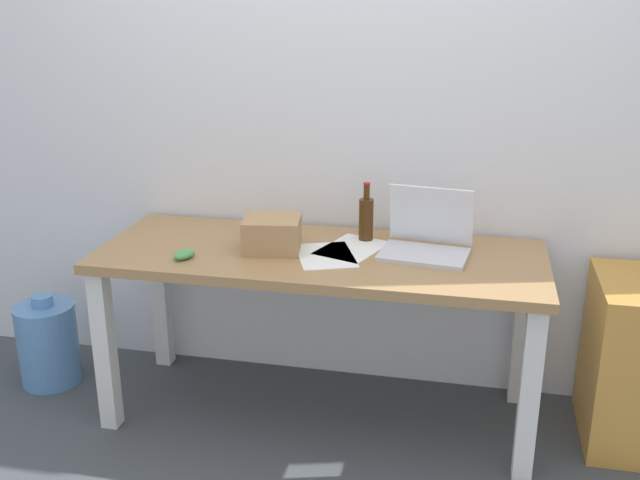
{
  "coord_description": "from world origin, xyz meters",
  "views": [
    {
      "loc": [
        0.57,
        -2.67,
        1.72
      ],
      "look_at": [
        0.0,
        0.0,
        0.77
      ],
      "focal_mm": 41.34,
      "sensor_mm": 36.0,
      "label": 1
    }
  ],
  "objects": [
    {
      "name": "ground_plane",
      "position": [
        0.0,
        0.0,
        0.0
      ],
      "size": [
        8.0,
        8.0,
        0.0
      ],
      "primitive_type": "plane",
      "color": "#42474C"
    },
    {
      "name": "back_wall",
      "position": [
        0.0,
        0.39,
        1.3
      ],
      "size": [
        5.2,
        0.08,
        2.6
      ],
      "primitive_type": "cube",
      "color": "white",
      "rests_on": "ground"
    },
    {
      "name": "desk",
      "position": [
        0.0,
        0.0,
        0.62
      ],
      "size": [
        1.76,
        0.67,
        0.72
      ],
      "color": "#A37A4C",
      "rests_on": "ground"
    },
    {
      "name": "laptop_right",
      "position": [
        0.41,
        0.07,
        0.78
      ],
      "size": [
        0.36,
        0.3,
        0.26
      ],
      "color": "silver",
      "rests_on": "desk"
    },
    {
      "name": "beer_bottle",
      "position": [
        0.15,
        0.18,
        0.82
      ],
      "size": [
        0.06,
        0.06,
        0.24
      ],
      "color": "#47280F",
      "rests_on": "desk"
    },
    {
      "name": "computer_mouse",
      "position": [
        -0.5,
        -0.18,
        0.74
      ],
      "size": [
        0.09,
        0.12,
        0.03
      ],
      "primitive_type": "ellipsoid",
      "rotation": [
        0.0,
        0.0,
        -0.38
      ],
      "color": "#4C9E56",
      "rests_on": "desk"
    },
    {
      "name": "cardboard_box",
      "position": [
        -0.19,
        -0.02,
        0.79
      ],
      "size": [
        0.25,
        0.22,
        0.13
      ],
      "primitive_type": "cube",
      "rotation": [
        0.0,
        0.0,
        0.16
      ],
      "color": "tan",
      "rests_on": "desk"
    },
    {
      "name": "paper_sheet_near_back",
      "position": [
        0.12,
        0.07,
        0.73
      ],
      "size": [
        0.3,
        0.35,
        0.0
      ],
      "primitive_type": "cube",
      "rotation": [
        0.0,
        0.0,
        -0.35
      ],
      "color": "white",
      "rests_on": "desk"
    },
    {
      "name": "paper_sheet_center",
      "position": [
        0.03,
        -0.04,
        0.73
      ],
      "size": [
        0.3,
        0.35,
        0.0
      ],
      "primitive_type": "cube",
      "rotation": [
        0.0,
        0.0,
        0.37
      ],
      "color": "white",
      "rests_on": "desk"
    },
    {
      "name": "water_cooler_jug",
      "position": [
        -1.26,
        0.0,
        0.19
      ],
      "size": [
        0.27,
        0.27,
        0.42
      ],
      "color": "#598CC6",
      "rests_on": "ground"
    }
  ]
}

